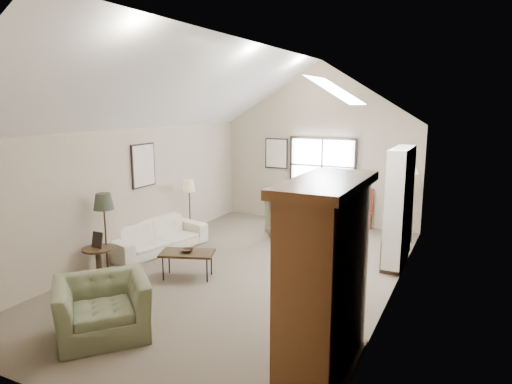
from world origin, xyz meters
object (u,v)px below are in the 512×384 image
at_px(sofa, 157,236).
at_px(armchair_far, 299,216).
at_px(armchair_near, 102,308).
at_px(coffee_table, 188,265).
at_px(side_table, 99,262).
at_px(armoire, 324,281).
at_px(side_chair, 362,210).

xyz_separation_m(sofa, armchair_far, (2.27, 2.15, 0.19)).
bearing_deg(armchair_near, armchair_far, 33.82).
xyz_separation_m(coffee_table, side_table, (-1.39, -0.66, 0.04)).
distance_m(armoire, armchair_near, 2.95).
bearing_deg(side_chair, sofa, -124.39).
xyz_separation_m(sofa, side_chair, (3.40, 3.41, 0.19)).
bearing_deg(armchair_near, side_table, 87.81).
relative_size(coffee_table, side_table, 1.70).
bearing_deg(sofa, side_table, -166.90).
distance_m(sofa, coffee_table, 1.68).
height_order(armoire, armchair_near, armoire).
bearing_deg(side_chair, armchair_near, -95.42).
bearing_deg(sofa, armchair_far, -33.56).
bearing_deg(side_chair, armchair_far, -121.21).
height_order(sofa, armchair_near, armchair_near).
relative_size(armoire, armchair_far, 1.99).
bearing_deg(armoire, armchair_near, -171.98).
bearing_deg(armoire, side_table, 166.04).
relative_size(armchair_far, side_chair, 1.10).
distance_m(armchair_far, side_table, 4.39).
xyz_separation_m(armchair_far, side_table, (-2.27, -3.75, -0.24)).
height_order(armchair_far, side_chair, armchair_far).
distance_m(coffee_table, side_chair, 4.80).
distance_m(sofa, side_chair, 4.82).
distance_m(coffee_table, side_table, 1.54).
relative_size(armoire, coffee_table, 2.44).
bearing_deg(side_table, sofa, 90.00).
height_order(armchair_near, coffee_table, armchair_near).
height_order(sofa, side_chair, side_chair).
xyz_separation_m(sofa, side_table, (0.00, -1.60, -0.04)).
bearing_deg(armchair_near, side_chair, 25.80).
bearing_deg(side_chair, armoire, -70.36).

